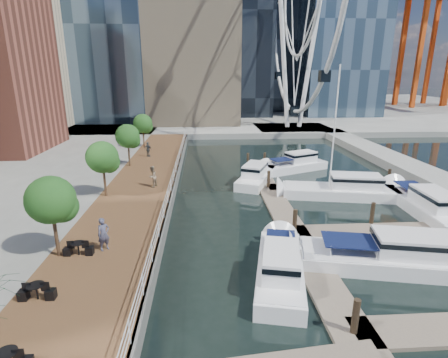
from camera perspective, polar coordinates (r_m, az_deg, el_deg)
ground at (r=17.89m, az=8.20°, el=-20.21°), size 520.00×520.00×0.00m
boardwalk at (r=31.25m, az=-13.88°, el=-2.84°), size 6.00×60.00×1.00m
seawall at (r=30.84m, az=-8.39°, el=-2.78°), size 0.25×60.00×1.00m
land_far at (r=116.46m, az=-1.87°, el=11.70°), size 200.00×114.00×1.00m
breakwater at (r=42.40m, az=29.94°, el=0.53°), size 4.00×60.00×1.00m
pier at (r=68.94m, az=11.19°, el=7.91°), size 14.00×12.00×1.00m
railing at (r=30.52m, az=-8.66°, el=-0.96°), size 0.10×60.00×1.05m
floating_docks at (r=28.34m, az=20.21°, el=-5.47°), size 16.00×34.00×2.60m
port_cranes at (r=130.89m, az=31.16°, el=18.55°), size 40.00×52.00×38.00m
street_trees at (r=29.83m, az=-19.26°, el=3.37°), size 2.60×42.60×4.60m
cafe_tables at (r=16.78m, az=-29.84°, el=-19.58°), size 2.50×13.70×0.74m
yacht_foreground at (r=22.87m, az=25.23°, el=-12.92°), size 11.63×5.23×2.15m
pedestrian_near at (r=21.25m, az=-19.06°, el=-8.52°), size 0.84×0.81×1.94m
pedestrian_mid at (r=31.75m, az=-11.63°, el=0.39°), size 1.01×1.13×1.91m
pedestrian_far at (r=43.75m, az=-12.29°, el=4.75°), size 1.14×0.91×1.81m
moored_yachts at (r=31.33m, az=18.93°, el=-4.19°), size 17.35×37.61×11.50m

